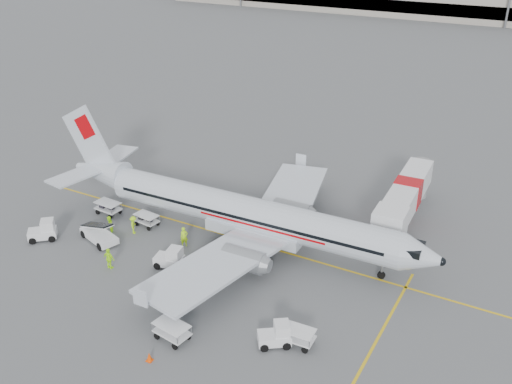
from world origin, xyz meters
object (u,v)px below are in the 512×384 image
(tug_mid, at_px, (169,257))
(tug_fore, at_px, (274,334))
(jet_bridge, at_px, (406,201))
(tug_aft, at_px, (42,230))
(belt_loader, at_px, (98,226))
(aircraft, at_px, (248,192))

(tug_mid, bearing_deg, tug_fore, -30.97)
(jet_bridge, xyz_separation_m, tug_fore, (-2.69, -20.44, -1.20))
(tug_fore, height_order, tug_aft, tug_aft)
(jet_bridge, distance_m, tug_mid, 21.71)
(belt_loader, xyz_separation_m, tug_mid, (7.66, -0.29, -0.52))
(tug_mid, bearing_deg, belt_loader, 166.23)
(tug_aft, bearing_deg, aircraft, -14.48)
(aircraft, relative_size, jet_bridge, 2.23)
(aircraft, bearing_deg, jet_bridge, 42.19)
(aircraft, bearing_deg, belt_loader, -153.44)
(aircraft, bearing_deg, tug_mid, -121.23)
(aircraft, relative_size, tug_aft, 14.88)
(jet_bridge, xyz_separation_m, tug_mid, (-14.17, -16.40, -1.15))
(jet_bridge, distance_m, belt_loader, 27.14)
(belt_loader, bearing_deg, tug_fore, 5.00)
(belt_loader, height_order, tug_aft, belt_loader)
(jet_bridge, relative_size, tug_mid, 6.80)
(aircraft, distance_m, belt_loader, 13.18)
(tug_mid, bearing_deg, jet_bridge, 37.57)
(tug_mid, bearing_deg, tug_aft, 177.35)
(belt_loader, height_order, tug_fore, belt_loader)
(jet_bridge, relative_size, tug_aft, 6.67)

